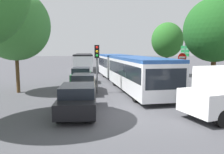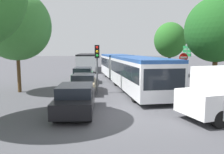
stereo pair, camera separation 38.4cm
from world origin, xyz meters
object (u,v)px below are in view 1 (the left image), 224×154
at_px(articulated_bus, 125,68).
at_px(tree_right_near, 215,30).
at_px(no_entry_sign, 182,65).
at_px(city_bus_rear, 84,61).
at_px(queued_car_tan, 83,83).
at_px(tree_right_mid, 167,41).
at_px(traffic_light, 97,58).
at_px(queued_car_black, 78,99).
at_px(queued_car_green, 81,75).
at_px(direction_sign_post, 185,55).
at_px(tree_left_mid, 15,25).

distance_m(articulated_bus, tree_right_near, 7.77).
bearing_deg(no_entry_sign, city_bus_rear, -154.64).
bearing_deg(queued_car_tan, tree_right_mid, -44.51).
xyz_separation_m(traffic_light, tree_right_mid, (8.49, 9.23, 1.57)).
bearing_deg(queued_car_black, tree_right_near, -62.28).
distance_m(queued_car_green, tree_right_near, 11.79).
relative_size(articulated_bus, queued_car_tan, 4.39).
distance_m(queued_car_green, no_entry_sign, 9.01).
bearing_deg(direction_sign_post, queued_car_tan, 16.02).
bearing_deg(tree_right_near, queued_car_black, -154.72).
bearing_deg(no_entry_sign, tree_right_mid, 168.28).
bearing_deg(no_entry_sign, queued_car_green, -115.24).
relative_size(city_bus_rear, tree_left_mid, 1.57).
distance_m(queued_car_green, tree_left_mid, 7.35).
height_order(traffic_light, direction_sign_post, direction_sign_post).
bearing_deg(city_bus_rear, queued_car_black, -179.74).
distance_m(traffic_light, tree_left_mid, 6.15).
relative_size(queued_car_black, queued_car_green, 0.99).
relative_size(queued_car_green, tree_right_mid, 0.67).
bearing_deg(queued_car_tan, no_entry_sign, -80.42).
height_order(queued_car_black, traffic_light, traffic_light).
distance_m(queued_car_green, tree_right_mid, 11.04).
height_order(queued_car_green, traffic_light, traffic_light).
bearing_deg(queued_car_green, city_bus_rear, 2.08).
xyz_separation_m(no_entry_sign, tree_right_mid, (1.63, 7.85, 2.20)).
bearing_deg(tree_right_mid, no_entry_sign, -101.72).
bearing_deg(queued_car_black, no_entry_sign, -49.68).
bearing_deg(queued_car_tan, tree_right_near, -91.74).
distance_m(articulated_bus, traffic_light, 4.92).
bearing_deg(tree_right_near, queued_car_tan, 175.83).
distance_m(queued_car_black, traffic_light, 5.30).
bearing_deg(queued_car_black, articulated_bus, -21.46).
height_order(articulated_bus, city_bus_rear, articulated_bus).
distance_m(queued_car_black, tree_right_near, 11.34).
height_order(city_bus_rear, tree_right_near, tree_right_near).
distance_m(queued_car_black, no_entry_sign, 10.23).
xyz_separation_m(city_bus_rear, queued_car_black, (-0.02, -23.12, -0.70)).
xyz_separation_m(articulated_bus, queued_car_tan, (-3.71, -3.55, -0.79)).
xyz_separation_m(queued_car_black, traffic_light, (1.16, 4.86, 1.78)).
distance_m(queued_car_tan, tree_right_near, 10.23).
xyz_separation_m(queued_car_green, tree_right_mid, (9.71, 4.04, 3.35)).
height_order(city_bus_rear, no_entry_sign, no_entry_sign).
relative_size(direction_sign_post, tree_left_mid, 0.50).
bearing_deg(articulated_bus, city_bus_rear, -168.91).
bearing_deg(queued_car_green, tree_right_near, -116.95).
relative_size(city_bus_rear, queued_car_green, 2.74).
relative_size(traffic_light, tree_left_mid, 0.47).
xyz_separation_m(queued_car_green, tree_right_near, (9.74, -5.48, 3.76)).
bearing_deg(direction_sign_post, queued_car_black, 38.29).
bearing_deg(direction_sign_post, tree_right_mid, -97.35).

